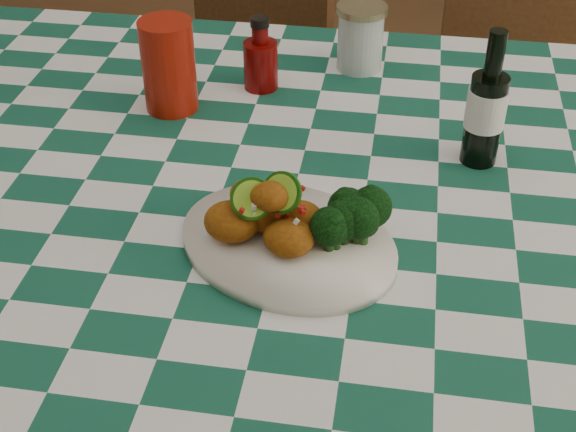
% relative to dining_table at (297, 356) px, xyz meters
% --- Properties ---
extents(dining_table, '(1.66, 1.06, 0.79)m').
position_rel_dining_table_xyz_m(dining_table, '(0.00, 0.00, 0.00)').
color(dining_table, '#15513D').
rests_on(dining_table, ground).
extents(plate, '(0.37, 0.33, 0.02)m').
position_rel_dining_table_xyz_m(plate, '(0.01, -0.18, 0.40)').
color(plate, white).
rests_on(plate, dining_table).
extents(fried_chicken_pile, '(0.14, 0.10, 0.09)m').
position_rel_dining_table_xyz_m(fried_chicken_pile, '(-0.01, -0.18, 0.45)').
color(fried_chicken_pile, '#8E4F0D').
rests_on(fried_chicken_pile, plate).
extents(broccoli_side, '(0.08, 0.08, 0.06)m').
position_rel_dining_table_xyz_m(broccoli_side, '(0.09, -0.16, 0.44)').
color(broccoli_side, black).
rests_on(broccoli_side, plate).
extents(red_tumbler, '(0.10, 0.10, 0.15)m').
position_rel_dining_table_xyz_m(red_tumbler, '(-0.24, 0.16, 0.47)').
color(red_tumbler, maroon).
rests_on(red_tumbler, dining_table).
extents(ketchup_bottle, '(0.06, 0.06, 0.13)m').
position_rel_dining_table_xyz_m(ketchup_bottle, '(-0.10, 0.26, 0.46)').
color(ketchup_bottle, '#600604').
rests_on(ketchup_bottle, dining_table).
extents(mason_jar, '(0.09, 0.09, 0.12)m').
position_rel_dining_table_xyz_m(mason_jar, '(0.06, 0.36, 0.45)').
color(mason_jar, '#B2BCBA').
rests_on(mason_jar, dining_table).
extents(beer_bottle, '(0.07, 0.07, 0.21)m').
position_rel_dining_table_xyz_m(beer_bottle, '(0.26, 0.08, 0.50)').
color(beer_bottle, black).
rests_on(beer_bottle, dining_table).
extents(wooden_chair_left, '(0.50, 0.51, 0.83)m').
position_rel_dining_table_xyz_m(wooden_chair_left, '(-0.28, 0.70, 0.02)').
color(wooden_chair_left, '#472814').
rests_on(wooden_chair_left, ground).
extents(wooden_chair_right, '(0.44, 0.45, 0.91)m').
position_rel_dining_table_xyz_m(wooden_chair_right, '(0.44, 0.68, 0.06)').
color(wooden_chair_right, '#472814').
rests_on(wooden_chair_right, ground).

